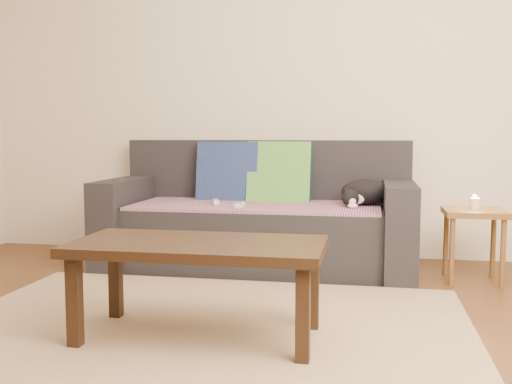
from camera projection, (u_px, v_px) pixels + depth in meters
ground at (195, 340)px, 2.67m from camera, size 4.50×4.50×0.00m
back_wall at (269, 83)px, 4.50m from camera, size 4.50×0.04×2.60m
sofa at (259, 221)px, 4.18m from camera, size 2.10×0.94×0.87m
throw_blanket at (256, 205)px, 4.08m from camera, size 1.66×0.74×0.02m
cushion_navy at (228, 173)px, 4.36m from camera, size 0.45×0.18×0.46m
cushion_green at (279, 174)px, 4.29m from camera, size 0.45×0.22×0.47m
cat at (364, 193)px, 4.01m from camera, size 0.41×0.40×0.17m
wii_remote_a at (216, 202)px, 4.06m from camera, size 0.08×0.15×0.03m
wii_remote_b at (240, 205)px, 3.89m from camera, size 0.04×0.15×0.03m
side_table at (474, 222)px, 3.69m from camera, size 0.36×0.36×0.45m
candle at (475, 203)px, 3.68m from camera, size 0.06×0.06×0.09m
rug at (204, 328)px, 2.82m from camera, size 2.50×1.80×0.01m
coffee_table at (198, 254)px, 2.64m from camera, size 1.11×0.55×0.44m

